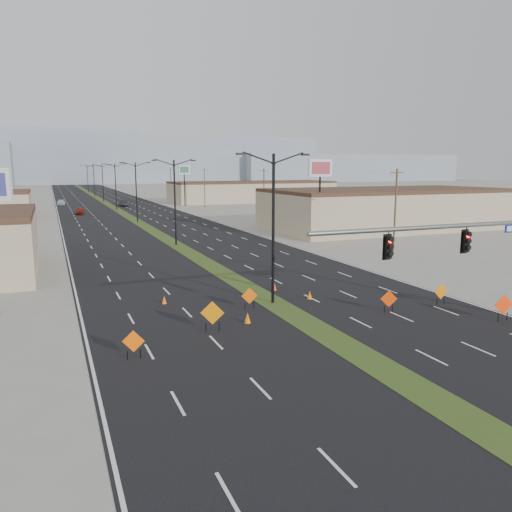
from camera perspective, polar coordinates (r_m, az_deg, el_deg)
name	(u,v)px	position (r m, az deg, el deg)	size (l,w,h in m)	color
ground	(380,367)	(24.29, 13.95, -12.23)	(600.00, 600.00, 0.00)	gray
road_surface	(115,208)	(119.09, -15.86, 5.28)	(25.00, 400.00, 0.02)	black
median_strip	(115,208)	(119.09, -15.86, 5.28)	(2.00, 400.00, 0.04)	#2B491A
building_se_near	(386,210)	(79.18, 14.69, 5.12)	(36.00, 18.00, 5.50)	tan
building_se_far	(252,192)	(138.13, -0.45, 7.30)	(44.00, 16.00, 5.00)	tan
mesa_center	(140,160)	(322.49, -13.07, 10.65)	(220.00, 50.00, 28.00)	gray
mesa_east	(343,168)	(363.76, 9.89, 9.87)	(160.00, 50.00, 18.00)	gray
mesa_backdrop	(17,156)	(338.43, -25.62, 10.23)	(140.00, 50.00, 32.00)	gray
signal_mast	(491,247)	(30.12, 25.29, 0.88)	(16.30, 0.60, 8.00)	slate
streetlight_0	(273,224)	(33.11, 1.99, 3.68)	(5.15, 0.24, 10.02)	black
streetlight_1	(175,200)	(59.65, -9.25, 6.38)	(5.15, 0.24, 10.02)	black
streetlight_2	(136,190)	(87.11, -13.52, 7.35)	(5.15, 0.24, 10.02)	black
streetlight_3	(116,185)	(114.83, -15.75, 7.83)	(5.15, 0.24, 10.02)	black
streetlight_4	(103,182)	(142.66, -17.11, 8.12)	(5.15, 0.24, 10.02)	black
streetlight_5	(94,180)	(170.54, -18.03, 8.31)	(5.15, 0.24, 10.02)	black
streetlight_6	(88,178)	(198.46, -18.69, 8.45)	(5.15, 0.24, 10.02)	black
utility_pole_0	(395,210)	(54.72, 15.62, 5.04)	(1.60, 0.20, 9.00)	#4C3823
utility_pole_1	(264,194)	(85.01, 0.91, 7.06)	(1.60, 0.20, 9.00)	#4C3823
utility_pole_2	(205,187)	(117.93, -5.90, 7.84)	(1.60, 0.20, 9.00)	#4C3823
utility_pole_3	(171,183)	(151.79, -9.72, 8.22)	(1.60, 0.20, 9.00)	#4C3823
car_left	(80,211)	(105.13, -19.46, 4.87)	(1.59, 3.95, 1.34)	maroon
car_mid	(123,203)	(124.92, -14.92, 5.90)	(1.71, 4.91, 1.62)	black
car_far	(61,203)	(132.80, -21.38, 5.71)	(1.84, 4.52, 1.31)	silver
construction_sign_0	(133,342)	(24.95, -13.83, -9.57)	(1.02, 0.40, 1.43)	#FF5C05
construction_sign_1	(212,314)	(28.10, -5.01, -6.61)	(1.23, 0.58, 1.77)	orange
construction_sign_2	(249,297)	(32.52, -0.76, -4.67)	(1.06, 0.20, 1.42)	#DF5404
construction_sign_3	(389,300)	(32.87, 14.94, -4.85)	(1.00, 0.45, 1.43)	#E13C04
construction_sign_4	(504,306)	(33.36, 26.44, -5.10)	(1.24, 0.24, 1.66)	#FF3305
construction_sign_5	(441,292)	(35.85, 20.39, -3.90)	(1.07, 0.06, 1.43)	orange
cone_0	(248,318)	(29.73, -0.98, -7.09)	(0.39, 0.39, 0.65)	orange
cone_1	(274,286)	(37.49, 2.10, -3.50)	(0.37, 0.37, 0.62)	#F63805
cone_2	(310,295)	(35.23, 6.15, -4.46)	(0.35, 0.35, 0.59)	orange
cone_3	(164,300)	(34.40, -10.45, -4.97)	(0.33, 0.33, 0.55)	#FF6805
pole_sign_east_near	(320,174)	(65.68, 7.35, 9.31)	(3.32, 0.41, 10.18)	black
pole_sign_east_far	(184,173)	(122.21, -8.21, 9.40)	(3.09, 1.46, 9.74)	black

